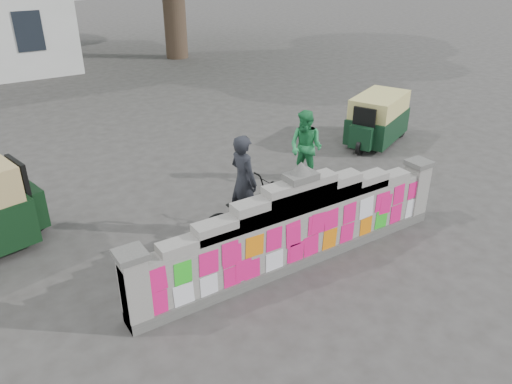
{
  "coord_description": "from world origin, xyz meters",
  "views": [
    {
      "loc": [
        -4.75,
        -5.94,
        5.23
      ],
      "look_at": [
        -0.24,
        1.0,
        1.1
      ],
      "focal_mm": 35.0,
      "sensor_mm": 36.0,
      "label": 1
    }
  ],
  "objects_px": {
    "cyclist_bike": "(244,210)",
    "cyclist_rider": "(244,193)",
    "pedestrian": "(306,147)",
    "rickshaw_right": "(377,118)"
  },
  "relations": [
    {
      "from": "cyclist_rider",
      "to": "rickshaw_right",
      "type": "height_order",
      "value": "cyclist_rider"
    },
    {
      "from": "cyclist_bike",
      "to": "rickshaw_right",
      "type": "distance_m",
      "value": 6.38
    },
    {
      "from": "cyclist_bike",
      "to": "cyclist_rider",
      "type": "distance_m",
      "value": 0.38
    },
    {
      "from": "cyclist_bike",
      "to": "cyclist_rider",
      "type": "xyz_separation_m",
      "value": [
        0.0,
        0.0,
        0.38
      ]
    },
    {
      "from": "cyclist_rider",
      "to": "pedestrian",
      "type": "relative_size",
      "value": 1.04
    },
    {
      "from": "cyclist_rider",
      "to": "pedestrian",
      "type": "height_order",
      "value": "cyclist_rider"
    },
    {
      "from": "rickshaw_right",
      "to": "cyclist_rider",
      "type": "bearing_deg",
      "value": -2.72
    },
    {
      "from": "cyclist_bike",
      "to": "pedestrian",
      "type": "relative_size",
      "value": 1.17
    },
    {
      "from": "cyclist_bike",
      "to": "pedestrian",
      "type": "height_order",
      "value": "pedestrian"
    },
    {
      "from": "pedestrian",
      "to": "cyclist_bike",
      "type": "bearing_deg",
      "value": -83.78
    }
  ]
}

